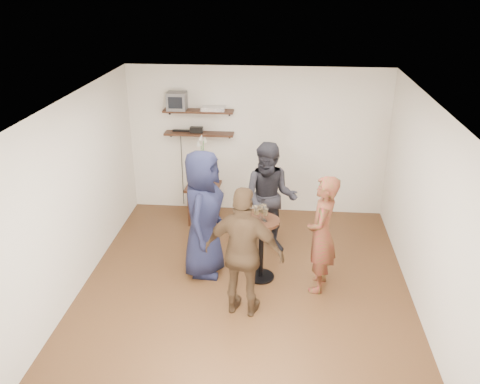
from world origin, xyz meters
name	(u,v)px	position (x,y,z in m)	size (l,w,h in m)	color
room	(246,200)	(0.00, 0.00, 1.30)	(4.58, 5.08, 2.68)	#442516
shelf_upper	(198,111)	(-1.00, 2.38, 1.85)	(1.20, 0.25, 0.04)	black
shelf_lower	(199,134)	(-1.00, 2.38, 1.45)	(1.20, 0.25, 0.04)	black
crt_monitor	(177,101)	(-1.36, 2.38, 2.02)	(0.32, 0.30, 0.30)	#59595B
dvd_deck	(213,109)	(-0.74, 2.38, 1.90)	(0.40, 0.24, 0.06)	silver
radio	(197,130)	(-1.04, 2.38, 1.52)	(0.22, 0.10, 0.10)	black
power_strip	(181,131)	(-1.32, 2.42, 1.48)	(0.30, 0.05, 0.03)	black
side_table	(203,191)	(-0.88, 1.94, 0.56)	(0.58, 0.58, 0.67)	black
vase_lilies	(203,169)	(-0.88, 1.94, 0.96)	(0.19, 0.19, 0.93)	white
drinks_table	(261,241)	(0.20, 0.21, 0.59)	(0.50, 0.50, 0.92)	black
wine_glass_fl	(256,211)	(0.13, 0.18, 1.06)	(0.07, 0.07, 0.22)	silver
wine_glass_fr	(265,212)	(0.25, 0.18, 1.05)	(0.07, 0.07, 0.20)	silver
wine_glass_bl	(261,209)	(0.19, 0.28, 1.05)	(0.07, 0.07, 0.20)	silver
wine_glass_br	(264,210)	(0.23, 0.22, 1.07)	(0.07, 0.07, 0.22)	silver
person_plaid	(322,234)	(1.01, 0.04, 0.82)	(0.60, 0.39, 1.65)	maroon
person_dark	(270,199)	(0.28, 1.03, 0.87)	(0.85, 0.66, 1.74)	black
person_navy	(203,214)	(-0.62, 0.31, 0.93)	(0.90, 0.59, 1.85)	black
person_brown	(244,253)	(0.03, -0.59, 0.86)	(1.01, 0.42, 1.72)	#3F2C1B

